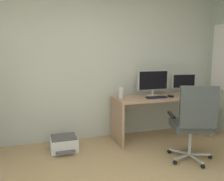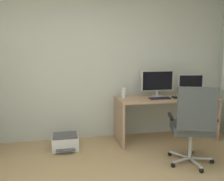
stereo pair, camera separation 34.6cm
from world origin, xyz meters
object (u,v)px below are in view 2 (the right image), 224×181
printer (65,142)px  desk (166,108)px  desktop_speaker (124,93)px  office_chair (193,123)px  monitor_main (157,82)px  monitor_secondary (190,83)px  keyboard (160,98)px  computer_mouse (175,97)px

printer → desk: bearing=1.3°
desk → desktop_speaker: desktop_speaker is taller
office_chair → printer: size_ratio=2.48×
monitor_main → monitor_secondary: 0.63m
desk → monitor_secondary: monitor_secondary is taller
desktop_speaker → office_chair: (0.66, -1.04, -0.24)m
desktop_speaker → office_chair: office_chair is taller
monitor_secondary → keyboard: 0.74m
monitor_secondary → keyboard: bearing=-161.5°
printer → keyboard: bearing=-3.1°
keyboard → computer_mouse: (0.26, -0.01, 0.01)m
computer_mouse → desktop_speaker: 0.85m
monitor_main → computer_mouse: 0.40m
desk → keyboard: bearing=-145.2°
office_chair → monitor_main: bearing=92.6°
monitor_main → monitor_secondary: monitor_main is taller
desktop_speaker → office_chair: size_ratio=0.16×
keyboard → desktop_speaker: desktop_speaker is taller
monitor_main → printer: monitor_main is taller
desk → keyboard: (-0.18, -0.12, 0.20)m
desktop_speaker → printer: 1.21m
desk → monitor_main: bearing=142.3°
keyboard → computer_mouse: bearing=0.2°
computer_mouse → printer: computer_mouse is taller
keyboard → printer: size_ratio=0.78×
desk → monitor_main: size_ratio=2.95×
monitor_main → keyboard: 0.34m
monitor_main → keyboard: (-0.05, -0.22, -0.25)m
printer → computer_mouse: bearing=-2.9°
keyboard → desktop_speaker: bearing=164.4°
monitor_secondary → keyboard: (-0.67, -0.23, -0.20)m
desk → computer_mouse: computer_mouse is taller
office_chair → printer: bearing=149.8°
desk → printer: size_ratio=3.88×
monitor_main → printer: 1.82m
desk → desktop_speaker: size_ratio=9.95×
desk → printer: bearing=-178.7°
monitor_main → keyboard: monitor_main is taller
office_chair → desk: bearing=85.2°
desktop_speaker → office_chair: bearing=-57.6°
computer_mouse → desktop_speaker: (-0.83, 0.19, 0.07)m
monitor_secondary → desktop_speaker: 1.24m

